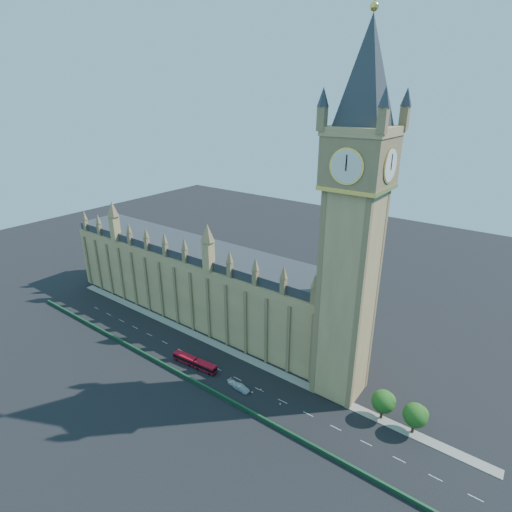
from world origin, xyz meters
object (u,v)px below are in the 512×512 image
Objects in this scene: red_bus at (195,362)px; car_grey at (196,365)px; car_white at (234,384)px; car_silver at (241,388)px.

car_grey is (0.46, -0.11, -0.66)m from red_bus.
car_grey is 0.99× the size of car_white.
car_grey reaches higher than car_white.
car_silver is 3.03m from car_white.
red_bus reaches higher than car_silver.
car_grey is at bearing -17.46° from red_bus.
red_bus is 15.59m from car_white.
car_silver reaches higher than car_white.
car_white is (15.57, 0.34, -0.77)m from red_bus.
red_bus reaches higher than car_white.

